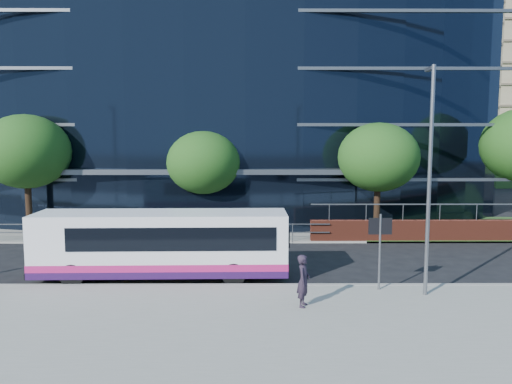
{
  "coord_description": "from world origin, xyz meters",
  "views": [
    {
      "loc": [
        -0.08,
        -19.36,
        5.75
      ],
      "look_at": [
        0.04,
        8.0,
        2.67
      ],
      "focal_mm": 35.0,
      "sensor_mm": 36.0,
      "label": 1
    }
  ],
  "objects_px": {
    "pedestrian": "(304,281)",
    "tree_far_b": "(203,163)",
    "tree_far_a": "(26,152)",
    "streetlight_east": "(429,174)",
    "city_bus": "(164,244)",
    "tree_dist_e": "(456,146)",
    "tree_far_c": "(378,157)",
    "street_sign": "(380,236)"
  },
  "relations": [
    {
      "from": "tree_far_c",
      "to": "pedestrian",
      "type": "relative_size",
      "value": 3.75
    },
    {
      "from": "streetlight_east",
      "to": "city_bus",
      "type": "distance_m",
      "value": 10.44
    },
    {
      "from": "tree_far_b",
      "to": "pedestrian",
      "type": "xyz_separation_m",
      "value": [
        4.55,
        -12.91,
        -3.19
      ]
    },
    {
      "from": "pedestrian",
      "to": "streetlight_east",
      "type": "bearing_deg",
      "value": -57.84
    },
    {
      "from": "tree_dist_e",
      "to": "pedestrian",
      "type": "distance_m",
      "value": 48.99
    },
    {
      "from": "tree_far_b",
      "to": "tree_far_c",
      "type": "bearing_deg",
      "value": -2.86
    },
    {
      "from": "city_bus",
      "to": "pedestrian",
      "type": "xyz_separation_m",
      "value": [
        5.24,
        -3.7,
        -0.42
      ]
    },
    {
      "from": "pedestrian",
      "to": "tree_far_b",
      "type": "bearing_deg",
      "value": 36.11
    },
    {
      "from": "tree_far_b",
      "to": "streetlight_east",
      "type": "relative_size",
      "value": 0.76
    },
    {
      "from": "street_sign",
      "to": "tree_dist_e",
      "type": "xyz_separation_m",
      "value": [
        19.5,
        41.59,
        2.39
      ]
    },
    {
      "from": "tree_dist_e",
      "to": "street_sign",
      "type": "bearing_deg",
      "value": -115.12
    },
    {
      "from": "street_sign",
      "to": "tree_far_b",
      "type": "relative_size",
      "value": 0.46
    },
    {
      "from": "pedestrian",
      "to": "tree_far_a",
      "type": "bearing_deg",
      "value": 66.24
    },
    {
      "from": "tree_far_b",
      "to": "tree_far_a",
      "type": "bearing_deg",
      "value": -177.14
    },
    {
      "from": "tree_far_c",
      "to": "streetlight_east",
      "type": "distance_m",
      "value": 11.22
    },
    {
      "from": "tree_far_a",
      "to": "streetlight_east",
      "type": "bearing_deg",
      "value": -30.46
    },
    {
      "from": "street_sign",
      "to": "tree_far_b",
      "type": "height_order",
      "value": "tree_far_b"
    },
    {
      "from": "tree_far_b",
      "to": "city_bus",
      "type": "xyz_separation_m",
      "value": [
        -0.69,
        -9.2,
        -2.77
      ]
    },
    {
      "from": "city_bus",
      "to": "pedestrian",
      "type": "height_order",
      "value": "city_bus"
    },
    {
      "from": "tree_far_a",
      "to": "tree_far_c",
      "type": "xyz_separation_m",
      "value": [
        20.0,
        0.0,
        -0.33
      ]
    },
    {
      "from": "tree_far_c",
      "to": "pedestrian",
      "type": "xyz_separation_m",
      "value": [
        -5.45,
        -12.41,
        -3.52
      ]
    },
    {
      "from": "tree_dist_e",
      "to": "city_bus",
      "type": "relative_size",
      "value": 0.64
    },
    {
      "from": "city_bus",
      "to": "pedestrian",
      "type": "relative_size",
      "value": 5.83
    },
    {
      "from": "tree_far_a",
      "to": "tree_far_b",
      "type": "bearing_deg",
      "value": 2.86
    },
    {
      "from": "tree_far_c",
      "to": "tree_dist_e",
      "type": "relative_size",
      "value": 1.0
    },
    {
      "from": "tree_far_a",
      "to": "tree_far_c",
      "type": "relative_size",
      "value": 1.07
    },
    {
      "from": "streetlight_east",
      "to": "city_bus",
      "type": "height_order",
      "value": "streetlight_east"
    },
    {
      "from": "tree_far_b",
      "to": "tree_dist_e",
      "type": "height_order",
      "value": "tree_dist_e"
    },
    {
      "from": "tree_far_b",
      "to": "tree_dist_e",
      "type": "bearing_deg",
      "value": 48.48
    },
    {
      "from": "street_sign",
      "to": "tree_far_b",
      "type": "bearing_deg",
      "value": 124.08
    },
    {
      "from": "street_sign",
      "to": "tree_far_a",
      "type": "relative_size",
      "value": 0.4
    },
    {
      "from": "tree_far_a",
      "to": "tree_dist_e",
      "type": "distance_m",
      "value": 48.27
    },
    {
      "from": "tree_dist_e",
      "to": "pedestrian",
      "type": "bearing_deg",
      "value": -117.35
    },
    {
      "from": "city_bus",
      "to": "pedestrian",
      "type": "distance_m",
      "value": 6.43
    },
    {
      "from": "tree_far_a",
      "to": "streetlight_east",
      "type": "xyz_separation_m",
      "value": [
        19.0,
        -11.17,
        -0.42
      ]
    },
    {
      "from": "tree_far_a",
      "to": "tree_dist_e",
      "type": "relative_size",
      "value": 1.07
    },
    {
      "from": "street_sign",
      "to": "tree_far_c",
      "type": "bearing_deg",
      "value": 76.71
    },
    {
      "from": "tree_far_b",
      "to": "tree_dist_e",
      "type": "distance_m",
      "value": 40.74
    },
    {
      "from": "tree_far_b",
      "to": "tree_far_c",
      "type": "relative_size",
      "value": 0.93
    },
    {
      "from": "tree_far_c",
      "to": "city_bus",
      "type": "bearing_deg",
      "value": -140.85
    },
    {
      "from": "city_bus",
      "to": "tree_dist_e",
      "type": "bearing_deg",
      "value": 54.0
    },
    {
      "from": "tree_dist_e",
      "to": "tree_far_b",
      "type": "bearing_deg",
      "value": -131.52
    }
  ]
}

